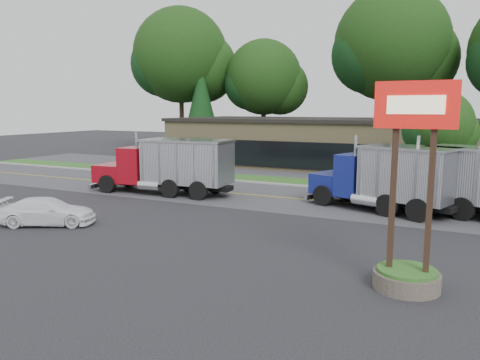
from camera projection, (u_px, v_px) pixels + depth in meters
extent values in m
plane|color=#323237|center=(162.00, 228.00, 20.47)|extent=(140.00, 140.00, 0.00)
cube|color=#515155|center=(249.00, 195.00, 28.44)|extent=(60.00, 8.00, 0.02)
cube|color=gold|center=(249.00, 195.00, 28.44)|extent=(60.00, 0.12, 0.01)
cube|color=#9E9E99|center=(275.00, 185.00, 32.16)|extent=(60.00, 0.30, 0.12)
cube|color=#2D5C1F|center=(285.00, 181.00, 33.75)|extent=(60.00, 3.40, 0.03)
cube|color=#515155|center=(307.00, 173.00, 38.17)|extent=(60.00, 7.00, 0.02)
cube|color=tan|center=(349.00, 144.00, 42.30)|extent=(32.00, 12.00, 4.00)
cylinder|color=#6B6054|center=(406.00, 280.00, 13.60)|extent=(1.90, 1.90, 0.50)
cylinder|color=#2D5C1F|center=(407.00, 270.00, 13.56)|extent=(1.70, 1.70, 0.10)
cube|color=#332116|center=(393.00, 200.00, 13.47)|extent=(0.16, 0.16, 5.00)
cube|color=#332116|center=(430.00, 203.00, 13.03)|extent=(0.16, 0.16, 5.00)
cube|color=red|center=(416.00, 105.00, 12.84)|extent=(2.20, 0.35, 1.30)
cube|color=beige|center=(416.00, 105.00, 12.67)|extent=(1.50, 0.04, 0.50)
cube|color=beige|center=(417.00, 105.00, 13.00)|extent=(1.50, 0.04, 0.50)
cylinder|color=#382619|center=(182.00, 126.00, 57.13)|extent=(0.56, 0.56, 6.18)
sphere|color=#14330E|center=(181.00, 55.00, 55.85)|extent=(11.29, 11.29, 11.29)
sphere|color=#14330E|center=(202.00, 68.00, 56.39)|extent=(8.47, 8.47, 8.47)
sphere|color=black|center=(163.00, 64.00, 55.85)|extent=(7.76, 7.76, 7.76)
cylinder|color=#382619|center=(263.00, 133.00, 54.61)|extent=(0.56, 0.56, 4.71)
sphere|color=#14330E|center=(264.00, 77.00, 53.64)|extent=(8.61, 8.61, 8.61)
sphere|color=#14330E|center=(280.00, 87.00, 54.04)|extent=(6.45, 6.45, 6.45)
sphere|color=black|center=(250.00, 84.00, 53.64)|extent=(5.92, 5.92, 5.92)
cylinder|color=#382619|center=(387.00, 129.00, 48.33)|extent=(0.56, 0.56, 6.25)
sphere|color=#14330E|center=(392.00, 44.00, 47.04)|extent=(11.44, 11.44, 11.44)
sphere|color=#14330E|center=(415.00, 59.00, 47.58)|extent=(8.58, 8.58, 8.58)
sphere|color=black|center=(371.00, 55.00, 47.04)|extent=(7.86, 7.86, 7.86)
cylinder|color=#382619|center=(202.00, 149.00, 53.99)|extent=(0.44, 0.44, 1.00)
cone|color=black|center=(201.00, 104.00, 53.20)|extent=(4.54, 4.54, 9.28)
cylinder|color=#382619|center=(435.00, 174.00, 29.18)|extent=(0.56, 0.56, 2.29)
sphere|color=#14330E|center=(438.00, 124.00, 28.70)|extent=(4.19, 4.19, 4.19)
sphere|color=#14330E|center=(452.00, 132.00, 28.90)|extent=(3.14, 3.14, 3.14)
sphere|color=black|center=(426.00, 130.00, 28.70)|extent=(2.88, 2.88, 2.88)
cube|color=black|center=(166.00, 185.00, 28.72)|extent=(8.59, 1.70, 0.28)
cube|color=maroon|center=(116.00, 173.00, 29.99)|extent=(2.22, 2.46, 1.10)
cube|color=maroon|center=(138.00, 165.00, 29.29)|extent=(1.68, 2.51, 2.20)
cube|color=black|center=(129.00, 158.00, 29.47)|extent=(0.23, 2.10, 0.90)
cube|color=silver|center=(187.00, 162.00, 27.96)|extent=(5.29, 2.91, 2.50)
cube|color=silver|center=(187.00, 140.00, 27.76)|extent=(5.45, 3.08, 0.12)
cylinder|color=black|center=(129.00, 179.00, 31.06)|extent=(1.13, 0.44, 1.10)
cylinder|color=black|center=(107.00, 184.00, 28.95)|extent=(1.13, 0.44, 1.10)
cylinder|color=black|center=(202.00, 184.00, 29.10)|extent=(1.13, 0.44, 1.10)
cylinder|color=black|center=(184.00, 189.00, 26.99)|extent=(1.13, 0.44, 1.10)
cube|color=black|center=(384.00, 200.00, 23.91)|extent=(7.02, 3.11, 0.28)
cube|color=navy|center=(333.00, 183.00, 25.95)|extent=(2.31, 2.71, 1.10)
cube|color=navy|center=(355.00, 174.00, 24.90)|extent=(1.90, 2.66, 2.20)
cube|color=black|center=(347.00, 166.00, 25.21)|extent=(0.70, 2.02, 0.90)
cube|color=silver|center=(408.00, 174.00, 22.85)|extent=(4.78, 3.67, 2.50)
cube|color=silver|center=(410.00, 148.00, 22.65)|extent=(4.97, 3.86, 0.12)
cylinder|color=black|center=(346.00, 190.00, 26.74)|extent=(1.15, 0.67, 1.10)
cylinder|color=black|center=(323.00, 195.00, 25.11)|extent=(1.15, 0.67, 1.10)
cylinder|color=black|center=(423.00, 201.00, 23.67)|extent=(1.15, 0.67, 1.10)
cylinder|color=black|center=(402.00, 208.00, 22.04)|extent=(1.15, 0.67, 1.10)
cube|color=black|center=(452.00, 202.00, 23.26)|extent=(8.57, 3.81, 0.28)
cube|color=black|center=(383.00, 183.00, 25.86)|extent=(2.73, 2.86, 1.10)
cube|color=black|center=(413.00, 175.00, 24.56)|extent=(2.22, 2.77, 2.20)
cube|color=black|center=(401.00, 167.00, 24.97)|extent=(0.75, 2.00, 0.90)
cylinder|color=black|center=(395.00, 191.00, 26.61)|extent=(1.15, 0.69, 1.10)
cylinder|color=black|center=(374.00, 196.00, 25.02)|extent=(1.15, 0.69, 1.10)
imported|color=white|center=(47.00, 211.00, 21.05)|extent=(4.51, 3.48, 1.22)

